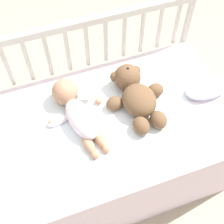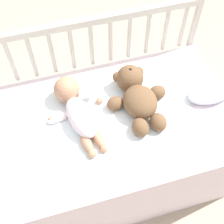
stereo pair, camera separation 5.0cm
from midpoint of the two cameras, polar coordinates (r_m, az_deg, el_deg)
The scene contains 7 objects.
ground_plane at distance 1.96m, azimuth 0.81°, elevation -10.17°, with size 12.00×12.00×0.00m, color tan.
crib_mattress at distance 1.71m, azimuth 0.92°, elevation -6.48°, with size 1.17×0.72×0.54m.
crib_rail at distance 1.66m, azimuth -2.77°, elevation 10.27°, with size 1.17×0.04×0.84m.
blanket at distance 1.49m, azimuth 0.43°, elevation -0.72°, with size 0.79×0.53×0.01m.
teddy_bear at distance 1.50m, azimuth 5.57°, elevation 3.02°, with size 0.30×0.38×0.14m.
baby at distance 1.46m, azimuth -5.58°, elevation 0.74°, with size 0.29×0.43×0.13m.
small_pillow at distance 1.61m, azimuth 18.31°, elevation 3.36°, with size 0.23×0.12×0.06m.
Camera 2 is at (-0.22, -0.76, 1.79)m, focal length 50.00 mm.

